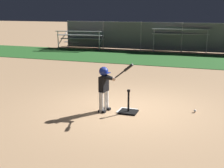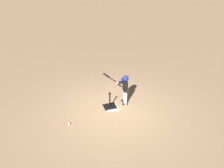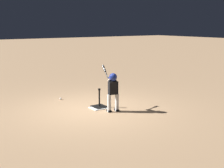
{
  "view_description": "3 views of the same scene",
  "coord_description": "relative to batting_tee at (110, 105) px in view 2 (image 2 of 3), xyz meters",
  "views": [
    {
      "loc": [
        2.07,
        -7.47,
        2.56
      ],
      "look_at": [
        -0.27,
        -0.61,
        0.78
      ],
      "focal_mm": 50.0,
      "sensor_mm": 36.0,
      "label": 1
    },
    {
      "loc": [
        2.16,
        6.09,
        4.42
      ],
      "look_at": [
        -0.12,
        -0.6,
        0.78
      ],
      "focal_mm": 35.0,
      "sensor_mm": 36.0,
      "label": 2
    },
    {
      "loc": [
        -7.83,
        4.69,
        2.54
      ],
      "look_at": [
        -0.44,
        -0.45,
        0.8
      ],
      "focal_mm": 50.0,
      "sensor_mm": 36.0,
      "label": 3
    }
  ],
  "objects": [
    {
      "name": "batting_tee",
      "position": [
        0.0,
        0.0,
        0.0
      ],
      "size": [
        0.44,
        0.4,
        0.59
      ],
      "color": "black",
      "rests_on": "ground_plane"
    },
    {
      "name": "home_plate",
      "position": [
        -0.07,
        0.1,
        -0.07
      ],
      "size": [
        0.45,
        0.45,
        0.02
      ],
      "primitive_type": "cube",
      "rotation": [
        0.0,
        0.0,
        -0.02
      ],
      "color": "white",
      "rests_on": "ground_plane"
    },
    {
      "name": "batter_child",
      "position": [
        -0.59,
        -0.09,
        0.65
      ],
      "size": [
        0.92,
        0.38,
        1.3
      ],
      "color": "silver",
      "rests_on": "ground_plane"
    },
    {
      "name": "baseball",
      "position": [
        1.58,
        0.56,
        -0.04
      ],
      "size": [
        0.07,
        0.07,
        0.07
      ],
      "primitive_type": "sphere",
      "color": "white",
      "rests_on": "ground_plane"
    },
    {
      "name": "ground_plane",
      "position": [
        -0.06,
        0.32,
        -0.08
      ],
      "size": [
        90.0,
        90.0,
        0.0
      ],
      "primitive_type": "plane",
      "color": "tan"
    }
  ]
}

